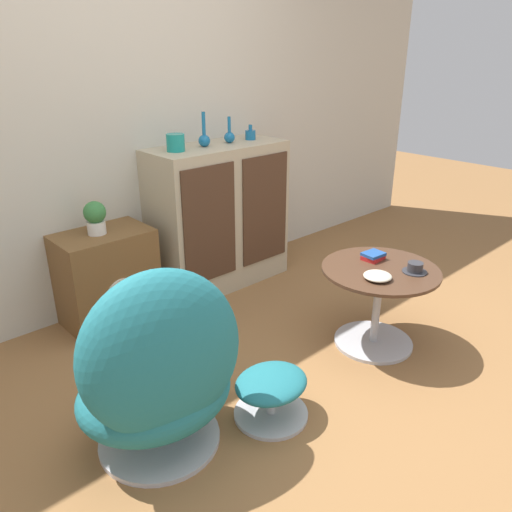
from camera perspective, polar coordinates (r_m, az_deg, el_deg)
The scene contains 15 objects.
ground_plane at distance 2.53m, azimuth 5.32°, elevation -17.19°, with size 12.00×12.00×0.00m, color olive.
wall_back at distance 3.28m, azimuth -16.44°, elevation 16.31°, with size 6.40×0.06×2.60m.
sideboard at distance 3.57m, azimuth -4.23°, elevation 4.54°, with size 0.99×0.44×1.01m.
tv_console at distance 3.25m, azimuth -16.64°, elevation -2.33°, with size 0.56×0.38×0.59m.
egg_chair at distance 2.12m, azimuth -11.02°, elevation -13.12°, with size 0.75×0.71×0.88m.
ottoman at distance 2.40m, azimuth 1.75°, elevation -15.01°, with size 0.36×0.35×0.23m.
coffee_table at distance 2.93m, azimuth 13.74°, elevation -4.54°, with size 0.65×0.65×0.49m.
vase_leftmost at distance 3.25m, azimuth -9.18°, elevation 12.67°, with size 0.12×0.12×0.11m.
vase_inner_left at distance 3.38m, azimuth -5.94°, elevation 13.23°, with size 0.08×0.08×0.22m.
vase_inner_right at distance 3.51m, azimuth -3.05°, elevation 13.54°, with size 0.07×0.07×0.18m.
vase_rightmost at distance 3.64m, azimuth -0.65°, elevation 13.72°, with size 0.07×0.07×0.10m.
potted_plant at distance 3.09m, azimuth -17.90°, elevation 4.30°, with size 0.13×0.13×0.20m.
teacup at distance 2.85m, azimuth 17.71°, elevation -1.35°, with size 0.13×0.13×0.06m.
book_stack at distance 2.95m, azimuth 13.25°, elevation -0.01°, with size 0.13×0.11×0.04m.
bowl at distance 2.71m, azimuth 13.73°, elevation -2.23°, with size 0.15×0.15×0.04m.
Camera 1 is at (-1.47, -1.27, 1.62)m, focal length 35.00 mm.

